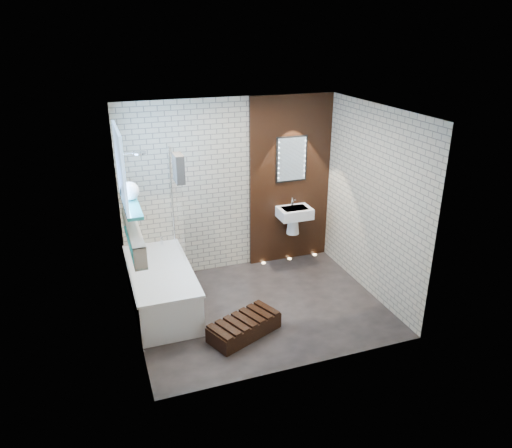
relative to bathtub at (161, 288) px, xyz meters
name	(u,v)px	position (x,y,z in m)	size (l,w,h in m)	color
ground	(260,307)	(1.22, -0.45, -0.29)	(3.20, 3.20, 0.00)	black
room_shell	(260,217)	(1.22, -0.45, 1.01)	(3.24, 3.20, 2.60)	#BBAD95
walnut_panel	(290,181)	(2.17, 0.82, 1.01)	(1.30, 0.06, 2.60)	black
clerestory_window	(123,175)	(-0.34, -0.10, 1.61)	(0.18, 1.00, 0.94)	#7FADE0
display_niche	(134,237)	(-0.31, -0.30, 0.91)	(0.14, 1.30, 0.26)	teal
bathtub	(161,288)	(0.00, 0.00, 0.00)	(0.79, 1.74, 0.70)	white
bath_screen	(177,204)	(0.35, 0.44, 0.99)	(0.01, 0.78, 1.40)	white
towel	(179,168)	(0.35, 0.15, 1.56)	(0.11, 0.28, 0.36)	black
shower_head	(139,153)	(-0.08, 0.50, 1.71)	(0.18, 0.18, 0.02)	silver
washbasin	(294,216)	(2.17, 0.62, 0.50)	(0.50, 0.36, 0.58)	white
led_mirror	(292,159)	(2.17, 0.78, 1.36)	(0.50, 0.02, 0.70)	black
walnut_step	(244,327)	(0.84, -0.97, -0.19)	(0.89, 0.40, 0.20)	black
niche_bottles	(134,239)	(-0.31, -0.31, 0.88)	(0.06, 0.67, 0.14)	maroon
sill_vases	(130,191)	(-0.28, 0.01, 1.37)	(0.23, 0.23, 0.23)	white
floor_uplights	(290,259)	(2.17, 0.75, -0.29)	(0.96, 0.06, 0.01)	#FFD899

